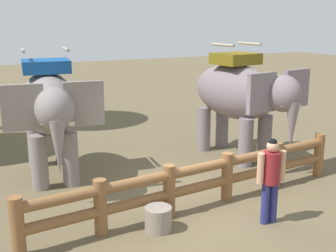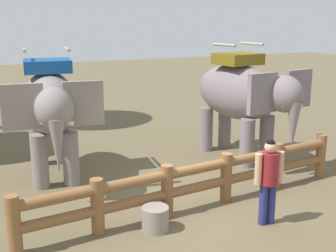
{
  "view_description": "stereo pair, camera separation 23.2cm",
  "coord_description": "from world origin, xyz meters",
  "px_view_note": "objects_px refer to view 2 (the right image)",
  "views": [
    {
      "loc": [
        -4.23,
        -7.59,
        3.86
      ],
      "look_at": [
        0.0,
        1.23,
        1.4
      ],
      "focal_mm": 47.14,
      "sensor_mm": 36.0,
      "label": 1
    },
    {
      "loc": [
        -4.02,
        -7.69,
        3.86
      ],
      "look_at": [
        0.0,
        1.23,
        1.4
      ],
      "focal_mm": 47.14,
      "sensor_mm": 36.0,
      "label": 2
    }
  ],
  "objects_px": {
    "tourist_woman_in_black": "(269,176)",
    "elephant_center": "(242,95)",
    "elephant_near_left": "(51,107)",
    "log_fence": "(198,180)",
    "feed_bucket": "(155,219)"
  },
  "relations": [
    {
      "from": "tourist_woman_in_black",
      "to": "elephant_near_left",
      "type": "bearing_deg",
      "value": 127.38
    },
    {
      "from": "elephant_near_left",
      "to": "elephant_center",
      "type": "distance_m",
      "value": 5.02
    },
    {
      "from": "elephant_center",
      "to": "tourist_woman_in_black",
      "type": "distance_m",
      "value": 4.09
    },
    {
      "from": "feed_bucket",
      "to": "tourist_woman_in_black",
      "type": "bearing_deg",
      "value": -17.14
    },
    {
      "from": "log_fence",
      "to": "feed_bucket",
      "type": "height_order",
      "value": "log_fence"
    },
    {
      "from": "elephant_near_left",
      "to": "feed_bucket",
      "type": "distance_m",
      "value": 4.06
    },
    {
      "from": "tourist_woman_in_black",
      "to": "elephant_center",
      "type": "bearing_deg",
      "value": 63.78
    },
    {
      "from": "tourist_woman_in_black",
      "to": "log_fence",
      "type": "bearing_deg",
      "value": 126.06
    },
    {
      "from": "feed_bucket",
      "to": "elephant_near_left",
      "type": "bearing_deg",
      "value": 108.25
    },
    {
      "from": "log_fence",
      "to": "tourist_woman_in_black",
      "type": "relative_size",
      "value": 4.47
    },
    {
      "from": "elephant_near_left",
      "to": "tourist_woman_in_black",
      "type": "xyz_separation_m",
      "value": [
        3.21,
        -4.2,
        -0.79
      ]
    },
    {
      "from": "elephant_center",
      "to": "feed_bucket",
      "type": "xyz_separation_m",
      "value": [
        -3.8,
        -2.97,
        -1.54
      ]
    },
    {
      "from": "elephant_center",
      "to": "feed_bucket",
      "type": "distance_m",
      "value": 5.07
    },
    {
      "from": "log_fence",
      "to": "elephant_center",
      "type": "distance_m",
      "value": 3.76
    },
    {
      "from": "elephant_near_left",
      "to": "tourist_woman_in_black",
      "type": "distance_m",
      "value": 5.35
    }
  ]
}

